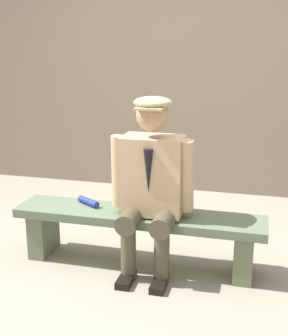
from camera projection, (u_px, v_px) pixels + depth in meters
ground_plane at (138, 264)px, 3.56m from camera, size 30.00×30.00×0.00m
bench at (138, 227)px, 3.48m from camera, size 1.90×0.37×0.43m
seated_man at (151, 179)px, 3.30m from camera, size 0.61×0.56×1.30m
rolled_magazine at (88, 202)px, 3.60m from camera, size 0.21×0.16×0.05m
stadium_wall at (185, 96)px, 5.15m from camera, size 12.00×0.24×2.13m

